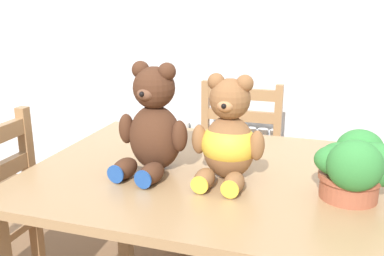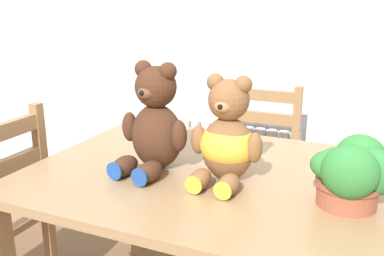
% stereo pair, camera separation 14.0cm
% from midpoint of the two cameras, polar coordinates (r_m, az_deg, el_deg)
% --- Properties ---
extents(wall_back, '(8.00, 0.04, 2.60)m').
position_cam_midpoint_polar(wall_back, '(2.58, 8.78, 16.32)').
color(wall_back, silver).
rests_on(wall_back, ground_plane).
extents(radiator, '(0.86, 0.10, 0.56)m').
position_cam_midpoint_polar(radiator, '(2.79, 1.13, -5.69)').
color(radiator, silver).
rests_on(radiator, ground_plane).
extents(dining_table, '(1.22, 0.93, 0.74)m').
position_cam_midpoint_polar(dining_table, '(1.51, -0.17, -9.24)').
color(dining_table, '#9E7A51').
rests_on(dining_table, ground_plane).
extents(wooden_chair_behind, '(0.45, 0.42, 0.88)m').
position_cam_midpoint_polar(wooden_chair_behind, '(2.31, 3.91, -4.88)').
color(wooden_chair_behind, '#997047').
rests_on(wooden_chair_behind, ground_plane).
extents(teddy_bear_left, '(0.26, 0.27, 0.37)m').
position_cam_midpoint_polar(teddy_bear_left, '(1.44, -7.99, 0.32)').
color(teddy_bear_left, '#472819').
rests_on(teddy_bear_left, dining_table).
extents(teddy_bear_right, '(0.24, 0.24, 0.34)m').
position_cam_midpoint_polar(teddy_bear_right, '(1.36, 1.94, -1.45)').
color(teddy_bear_right, brown).
rests_on(teddy_bear_right, dining_table).
extents(potted_plant, '(0.24, 0.24, 0.20)m').
position_cam_midpoint_polar(potted_plant, '(1.29, 18.07, -4.88)').
color(potted_plant, '#9E5138').
rests_on(potted_plant, dining_table).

